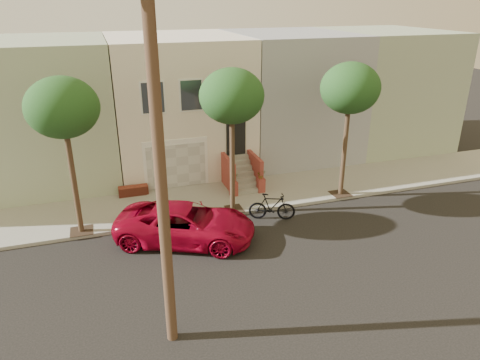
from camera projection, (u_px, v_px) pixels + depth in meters
name	position (u px, v px, depth m)	size (l,w,h in m)	color
ground	(238.00, 261.00, 16.42)	(90.00, 90.00, 0.00)	black
sidewalk	(204.00, 201.00, 21.09)	(40.00, 3.70, 0.15)	gray
house_row	(177.00, 101.00, 24.85)	(33.10, 11.70, 7.00)	beige
tree_left	(62.00, 109.00, 16.26)	(2.70, 2.57, 6.30)	#2D2116
tree_mid	(232.00, 97.00, 18.12)	(2.70, 2.57, 6.30)	#2D2116
tree_right	(350.00, 89.00, 19.69)	(2.70, 2.57, 6.30)	#2D2116
pickup_truck	(186.00, 224.00, 17.51)	(2.52, 5.46, 1.52)	maroon
motorcycle	(272.00, 207.00, 19.28)	(0.57, 2.03, 1.22)	black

